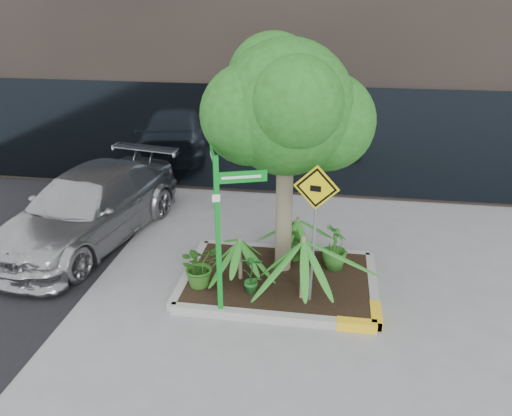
# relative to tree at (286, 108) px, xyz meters

# --- Properties ---
(ground) EXTENTS (80.00, 80.00, 0.00)m
(ground) POSITION_rel_tree_xyz_m (-0.23, -0.63, -3.02)
(ground) COLOR gray
(ground) RESTS_ON ground
(planter) EXTENTS (3.35, 2.36, 0.15)m
(planter) POSITION_rel_tree_xyz_m (0.01, -0.36, -2.92)
(planter) COLOR #9E9E99
(planter) RESTS_ON ground
(tree) EXTENTS (2.76, 2.44, 4.13)m
(tree) POSITION_rel_tree_xyz_m (0.00, 0.00, 0.00)
(tree) COLOR gray
(tree) RESTS_ON ground
(palm_front) EXTENTS (1.24, 1.24, 1.37)m
(palm_front) POSITION_rel_tree_xyz_m (0.40, -0.91, -1.84)
(palm_front) COLOR gray
(palm_front) RESTS_ON ground
(palm_left) EXTENTS (0.88, 0.88, 0.98)m
(palm_left) POSITION_rel_tree_xyz_m (-0.68, -0.49, -2.14)
(palm_left) COLOR gray
(palm_left) RESTS_ON ground
(palm_back) EXTENTS (0.89, 0.89, 0.99)m
(palm_back) POSITION_rel_tree_xyz_m (0.22, 0.45, -2.13)
(palm_back) COLOR gray
(palm_back) RESTS_ON ground
(parked_car) EXTENTS (2.83, 5.08, 1.39)m
(parked_car) POSITION_rel_tree_xyz_m (-4.03, 0.83, -2.32)
(parked_car) COLOR #A3A4A8
(parked_car) RESTS_ON ground
(shrub_a) EXTENTS (0.96, 0.96, 0.75)m
(shrub_a) POSITION_rel_tree_xyz_m (-1.31, -0.79, -2.49)
(shrub_a) COLOR #2C621C
(shrub_a) RESTS_ON planter
(shrub_b) EXTENTS (0.54, 0.54, 0.80)m
(shrub_b) POSITION_rel_tree_xyz_m (0.91, 0.12, -2.47)
(shrub_b) COLOR #28611D
(shrub_b) RESTS_ON planter
(shrub_c) EXTENTS (0.39, 0.39, 0.73)m
(shrub_c) POSITION_rel_tree_xyz_m (-0.41, -0.90, -2.51)
(shrub_c) COLOR #1E6320
(shrub_c) RESTS_ON planter
(shrub_d) EXTENTS (0.50, 0.50, 0.67)m
(shrub_d) POSITION_rel_tree_xyz_m (0.20, 0.28, -2.53)
(shrub_d) COLOR #2D691E
(shrub_d) RESTS_ON planter
(street_sign_post) EXTENTS (0.94, 0.75, 2.63)m
(street_sign_post) POSITION_rel_tree_xyz_m (-0.79, -1.35, -1.39)
(street_sign_post) COLOR #0C8C20
(street_sign_post) RESTS_ON ground
(cattle_sign) EXTENTS (0.69, 0.23, 2.25)m
(cattle_sign) POSITION_rel_tree_xyz_m (0.55, -0.90, -1.35)
(cattle_sign) COLOR slate
(cattle_sign) RESTS_ON ground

